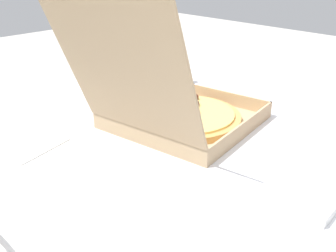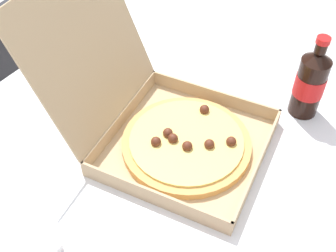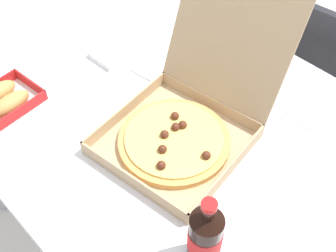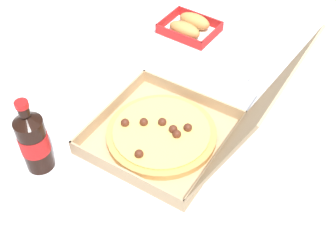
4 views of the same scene
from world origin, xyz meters
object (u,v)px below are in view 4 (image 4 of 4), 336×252
(pizza_box_open, at_px, (175,131))
(cola_bottle, at_px, (34,140))
(napkin_pile, at_px, (274,78))
(bread_side_box, at_px, (190,27))

(pizza_box_open, relative_size, cola_bottle, 2.37)
(pizza_box_open, height_order, cola_bottle, pizza_box_open)
(pizza_box_open, height_order, napkin_pile, pizza_box_open)
(pizza_box_open, xyz_separation_m, cola_bottle, (0.28, -0.22, 0.04))
(pizza_box_open, distance_m, bread_side_box, 0.53)
(pizza_box_open, distance_m, napkin_pile, 0.41)
(cola_bottle, xyz_separation_m, napkin_pile, (-0.69, 0.29, -0.08))
(bread_side_box, distance_m, cola_bottle, 0.73)
(pizza_box_open, distance_m, cola_bottle, 0.36)
(bread_side_box, bearing_deg, pizza_box_open, 34.10)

